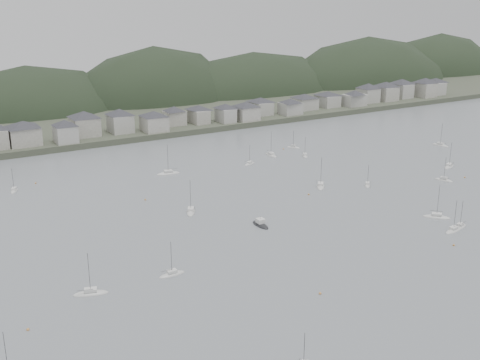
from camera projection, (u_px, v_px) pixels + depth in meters
ground at (389, 277)px, 150.62m from camera, size 900.00×900.00×0.00m
far_shore_land at (72, 102)px, 391.92m from camera, size 900.00×250.00×3.00m
forested_ridge at (92, 127)px, 377.14m from camera, size 851.55×103.94×102.57m
waterfront_town at (218, 111)px, 322.93m from camera, size 451.48×28.46×12.92m
moored_fleet at (215, 207)px, 200.39m from camera, size 255.45×158.30×13.33m
motor_launch_far at (260, 225)px, 184.58m from camera, size 2.95×8.08×3.92m
mooring_buoys at (261, 208)px, 199.30m from camera, size 174.33×126.43×0.70m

